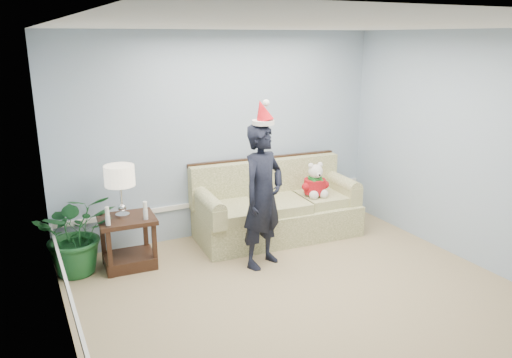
{
  "coord_description": "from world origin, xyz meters",
  "views": [
    {
      "loc": [
        -2.52,
        -3.54,
        2.62
      ],
      "look_at": [
        0.02,
        1.55,
        0.99
      ],
      "focal_mm": 35.0,
      "sensor_mm": 36.0,
      "label": 1
    }
  ],
  "objects": [
    {
      "name": "sofa",
      "position": [
        0.56,
        2.05,
        0.36
      ],
      "size": [
        2.22,
        1.07,
        1.01
      ],
      "rotation": [
        0.0,
        0.0,
        -0.07
      ],
      "color": "#5E6730",
      "rests_on": "room_shell"
    },
    {
      "name": "teddy_bear",
      "position": [
        1.07,
        1.86,
        0.7
      ],
      "size": [
        0.32,
        0.35,
        0.47
      ],
      "rotation": [
        0.0,
        0.0,
        -0.1
      ],
      "color": "silver",
      "rests_on": "sofa"
    },
    {
      "name": "candle_pair",
      "position": [
        -1.47,
        1.79,
        0.71
      ],
      "size": [
        0.47,
        0.05,
        0.21
      ],
      "color": "silver",
      "rests_on": "side_table"
    },
    {
      "name": "side_table",
      "position": [
        -1.45,
        1.95,
        0.24
      ],
      "size": [
        0.66,
        0.57,
        0.61
      ],
      "rotation": [
        0.0,
        0.0,
        -0.06
      ],
      "color": "#381D14",
      "rests_on": "room_shell"
    },
    {
      "name": "houseplant",
      "position": [
        -1.99,
        2.05,
        0.48
      ],
      "size": [
        0.91,
        0.8,
        0.97
      ],
      "primitive_type": "imported",
      "rotation": [
        0.0,
        0.0,
        -0.05
      ],
      "color": "#195024",
      "rests_on": "room_shell"
    },
    {
      "name": "table_lamp",
      "position": [
        -1.48,
        2.01,
        1.08
      ],
      "size": [
        0.34,
        0.34,
        0.61
      ],
      "color": "silver",
      "rests_on": "side_table"
    },
    {
      "name": "man",
      "position": [
        -0.01,
        1.3,
        0.84
      ],
      "size": [
        0.73,
        0.62,
        1.69
      ],
      "primitive_type": "imported",
      "rotation": [
        0.0,
        0.0,
        0.41
      ],
      "color": "black",
      "rests_on": "room_shell"
    },
    {
      "name": "santa_hat",
      "position": [
        -0.01,
        1.32,
        1.8
      ],
      "size": [
        0.34,
        0.36,
        0.29
      ],
      "rotation": [
        0.0,
        0.0,
        0.54
      ],
      "color": "silver",
      "rests_on": "man"
    },
    {
      "name": "room_shell",
      "position": [
        0.0,
        0.0,
        1.35
      ],
      "size": [
        4.54,
        5.04,
        2.74
      ],
      "color": "tan",
      "rests_on": "ground"
    },
    {
      "name": "wainscot_trim",
      "position": [
        -1.18,
        1.18,
        0.45
      ],
      "size": [
        4.49,
        4.99,
        0.06
      ],
      "color": "white",
      "rests_on": "room_shell"
    }
  ]
}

